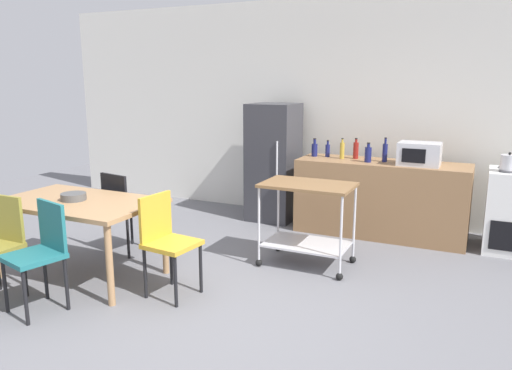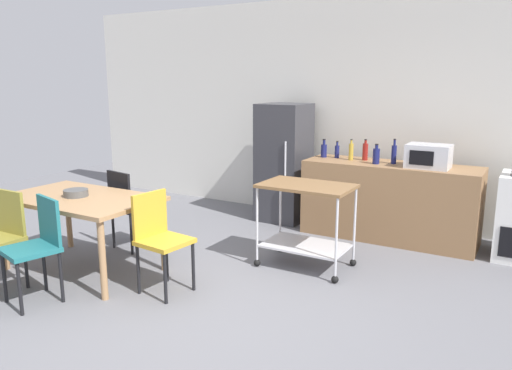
{
  "view_description": "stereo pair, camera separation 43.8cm",
  "coord_description": "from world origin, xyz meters",
  "px_view_note": "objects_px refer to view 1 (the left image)",
  "views": [
    {
      "loc": [
        2.0,
        -3.28,
        1.87
      ],
      "look_at": [
        -0.1,
        1.2,
        0.8
      ],
      "focal_mm": 34.7,
      "sensor_mm": 36.0,
      "label": 1
    },
    {
      "loc": [
        2.39,
        -3.07,
        1.87
      ],
      "look_at": [
        -0.1,
        1.2,
        0.8
      ],
      "focal_mm": 34.7,
      "sensor_mm": 36.0,
      "label": 2
    }
  ],
  "objects_px": {
    "bottle_sesame_oil": "(315,149)",
    "bottle_vinegar": "(342,150)",
    "dining_table": "(79,208)",
    "bottle_soy_sauce": "(385,152)",
    "chair_teal": "(40,249)",
    "microwave": "(419,154)",
    "chair_black": "(124,207)",
    "bottle_wine": "(356,150)",
    "kitchen_cart": "(307,210)",
    "bottle_soda": "(328,150)",
    "kettle": "(509,162)",
    "refrigerator": "(274,162)",
    "chair_mustard": "(166,238)",
    "fruit_bowl": "(73,197)",
    "bottle_olive_oil": "(368,154)"
  },
  "relations": [
    {
      "from": "bottle_soy_sauce",
      "to": "microwave",
      "type": "xyz_separation_m",
      "value": [
        0.4,
        -0.07,
        0.01
      ]
    },
    {
      "from": "chair_mustard",
      "to": "bottle_sesame_oil",
      "type": "height_order",
      "value": "bottle_sesame_oil"
    },
    {
      "from": "bottle_sesame_oil",
      "to": "kettle",
      "type": "bearing_deg",
      "value": -3.64
    },
    {
      "from": "dining_table",
      "to": "bottle_soy_sauce",
      "type": "xyz_separation_m",
      "value": [
        2.35,
        2.52,
        0.35
      ]
    },
    {
      "from": "kitchen_cart",
      "to": "bottle_wine",
      "type": "xyz_separation_m",
      "value": [
        0.12,
        1.42,
        0.43
      ]
    },
    {
      "from": "bottle_olive_oil",
      "to": "bottle_soy_sauce",
      "type": "xyz_separation_m",
      "value": [
        0.17,
        0.11,
        0.02
      ]
    },
    {
      "from": "dining_table",
      "to": "bottle_soy_sauce",
      "type": "height_order",
      "value": "bottle_soy_sauce"
    },
    {
      "from": "chair_mustard",
      "to": "bottle_olive_oil",
      "type": "xyz_separation_m",
      "value": [
        1.19,
        2.41,
        0.48
      ]
    },
    {
      "from": "microwave",
      "to": "fruit_bowl",
      "type": "distance_m",
      "value": 3.73
    },
    {
      "from": "bottle_vinegar",
      "to": "microwave",
      "type": "relative_size",
      "value": 0.55
    },
    {
      "from": "chair_black",
      "to": "kitchen_cart",
      "type": "bearing_deg",
      "value": -155.12
    },
    {
      "from": "refrigerator",
      "to": "bottle_olive_oil",
      "type": "distance_m",
      "value": 1.33
    },
    {
      "from": "chair_teal",
      "to": "microwave",
      "type": "xyz_separation_m",
      "value": [
        2.52,
        3.12,
        0.51
      ]
    },
    {
      "from": "bottle_wine",
      "to": "kettle",
      "type": "bearing_deg",
      "value": -5.95
    },
    {
      "from": "bottle_wine",
      "to": "bottle_soy_sauce",
      "type": "relative_size",
      "value": 0.88
    },
    {
      "from": "refrigerator",
      "to": "bottle_wine",
      "type": "xyz_separation_m",
      "value": [
        1.1,
        -0.0,
        0.23
      ]
    },
    {
      "from": "bottle_soda",
      "to": "microwave",
      "type": "distance_m",
      "value": 1.14
    },
    {
      "from": "microwave",
      "to": "chair_mustard",
      "type": "bearing_deg",
      "value": -125.78
    },
    {
      "from": "bottle_soy_sauce",
      "to": "kettle",
      "type": "height_order",
      "value": "bottle_soy_sauce"
    },
    {
      "from": "bottle_wine",
      "to": "refrigerator",
      "type": "bearing_deg",
      "value": 179.75
    },
    {
      "from": "chair_black",
      "to": "bottle_wine",
      "type": "relative_size",
      "value": 3.5
    },
    {
      "from": "microwave",
      "to": "chair_black",
      "type": "bearing_deg",
      "value": -147.78
    },
    {
      "from": "bottle_olive_oil",
      "to": "fruit_bowl",
      "type": "relative_size",
      "value": 1.0
    },
    {
      "from": "dining_table",
      "to": "fruit_bowl",
      "type": "height_order",
      "value": "fruit_bowl"
    },
    {
      "from": "chair_teal",
      "to": "bottle_wine",
      "type": "height_order",
      "value": "bottle_wine"
    },
    {
      "from": "chair_teal",
      "to": "bottle_sesame_oil",
      "type": "xyz_separation_m",
      "value": [
        1.23,
        3.24,
        0.47
      ]
    },
    {
      "from": "chair_black",
      "to": "bottle_wine",
      "type": "height_order",
      "value": "bottle_wine"
    },
    {
      "from": "kitchen_cart",
      "to": "bottle_wine",
      "type": "height_order",
      "value": "bottle_wine"
    },
    {
      "from": "dining_table",
      "to": "chair_teal",
      "type": "distance_m",
      "value": 0.72
    },
    {
      "from": "chair_mustard",
      "to": "bottle_soy_sauce",
      "type": "bearing_deg",
      "value": -22.32
    },
    {
      "from": "fruit_bowl",
      "to": "microwave",
      "type": "bearing_deg",
      "value": 41.51
    },
    {
      "from": "fruit_bowl",
      "to": "bottle_soy_sauce",
      "type": "bearing_deg",
      "value": 46.77
    },
    {
      "from": "dining_table",
      "to": "refrigerator",
      "type": "bearing_deg",
      "value": 71.39
    },
    {
      "from": "chair_black",
      "to": "microwave",
      "type": "height_order",
      "value": "microwave"
    },
    {
      "from": "chair_teal",
      "to": "bottle_olive_oil",
      "type": "relative_size",
      "value": 3.83
    },
    {
      "from": "bottle_sesame_oil",
      "to": "bottle_wine",
      "type": "bearing_deg",
      "value": 3.87
    },
    {
      "from": "dining_table",
      "to": "chair_mustard",
      "type": "distance_m",
      "value": 1.0
    },
    {
      "from": "kettle",
      "to": "chair_teal",
      "type": "bearing_deg",
      "value": -137.91
    },
    {
      "from": "bottle_soy_sauce",
      "to": "microwave",
      "type": "bearing_deg",
      "value": -10.53
    },
    {
      "from": "bottle_sesame_oil",
      "to": "bottle_vinegar",
      "type": "relative_size",
      "value": 0.91
    },
    {
      "from": "refrigerator",
      "to": "bottle_vinegar",
      "type": "bearing_deg",
      "value": -4.5
    },
    {
      "from": "bottle_soy_sauce",
      "to": "fruit_bowl",
      "type": "height_order",
      "value": "bottle_soy_sauce"
    },
    {
      "from": "microwave",
      "to": "bottle_soda",
      "type": "bearing_deg",
      "value": 172.25
    },
    {
      "from": "refrigerator",
      "to": "dining_table",
      "type": "bearing_deg",
      "value": -108.61
    },
    {
      "from": "chair_black",
      "to": "kitchen_cart",
      "type": "xyz_separation_m",
      "value": [
        1.91,
        0.5,
        0.05
      ]
    },
    {
      "from": "bottle_soda",
      "to": "fruit_bowl",
      "type": "height_order",
      "value": "bottle_soda"
    },
    {
      "from": "dining_table",
      "to": "chair_teal",
      "type": "xyz_separation_m",
      "value": [
        0.23,
        -0.67,
        -0.15
      ]
    },
    {
      "from": "microwave",
      "to": "bottle_soy_sauce",
      "type": "bearing_deg",
      "value": 169.47
    },
    {
      "from": "bottle_sesame_oil",
      "to": "bottle_soy_sauce",
      "type": "xyz_separation_m",
      "value": [
        0.89,
        -0.05,
        0.03
      ]
    },
    {
      "from": "chair_teal",
      "to": "bottle_soda",
      "type": "distance_m",
      "value": 3.59
    }
  ]
}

